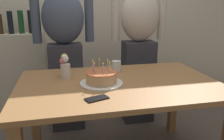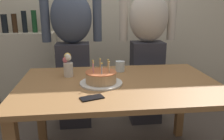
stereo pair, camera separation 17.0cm
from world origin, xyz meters
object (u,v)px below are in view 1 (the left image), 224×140
birthday_cake (101,79)px  person_man_bearded (65,48)px  water_glass_near (116,66)px  flower_vase (65,66)px  cell_phone (97,98)px  person_woman_cardigan (139,46)px

birthday_cake → person_man_bearded: size_ratio=0.19×
birthday_cake → person_man_bearded: 0.82m
water_glass_near → flower_vase: bearing=-167.8°
water_glass_near → person_man_bearded: 0.64m
person_man_bearded → birthday_cake: bearing=107.1°
cell_phone → flower_vase: 0.53m
water_glass_near → person_man_bearded: (-0.43, 0.47, 0.09)m
flower_vase → person_man_bearded: 0.56m
birthday_cake → water_glass_near: 0.37m
water_glass_near → person_woman_cardigan: (0.36, 0.47, 0.09)m
person_man_bearded → cell_phone: bearing=98.9°
cell_phone → water_glass_near: bearing=46.2°
person_man_bearded → person_woman_cardigan: (0.79, 0.00, 0.00)m
person_man_bearded → water_glass_near: bearing=132.6°
water_glass_near → flower_vase: 0.45m
cell_phone → person_man_bearded: (-0.16, 1.05, 0.13)m
cell_phone → person_woman_cardigan: (0.63, 1.05, 0.13)m
water_glass_near → person_woman_cardigan: bearing=51.9°
cell_phone → birthday_cake: bearing=54.8°
water_glass_near → birthday_cake: bearing=-120.9°
birthday_cake → person_woman_cardigan: (0.55, 0.78, 0.09)m
person_woman_cardigan → birthday_cake: bearing=54.6°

